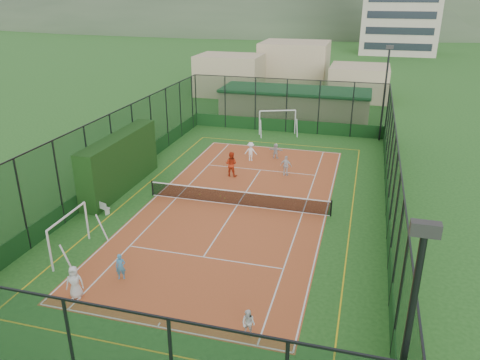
# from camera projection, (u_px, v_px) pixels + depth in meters

# --- Properties ---
(ground) EXTENTS (300.00, 300.00, 0.00)m
(ground) POSITION_uv_depth(u_px,v_px,m) (237.00, 205.00, 29.37)
(ground) COLOR #21541C
(ground) RESTS_ON ground
(court_slab) EXTENTS (11.17, 23.97, 0.01)m
(court_slab) POSITION_uv_depth(u_px,v_px,m) (237.00, 205.00, 29.36)
(court_slab) COLOR #A55324
(court_slab) RESTS_ON ground
(tennis_net) EXTENTS (11.67, 0.12, 1.06)m
(tennis_net) POSITION_uv_depth(u_px,v_px,m) (237.00, 197.00, 29.17)
(tennis_net) COLOR black
(tennis_net) RESTS_ON ground
(perimeter_fence) EXTENTS (18.12, 34.12, 5.00)m
(perimeter_fence) POSITION_uv_depth(u_px,v_px,m) (237.00, 168.00, 28.42)
(perimeter_fence) COLOR black
(perimeter_fence) RESTS_ON ground
(floodlight_ne) EXTENTS (0.60, 0.26, 8.25)m
(floodlight_ne) POSITION_uv_depth(u_px,v_px,m) (384.00, 95.00, 40.52)
(floodlight_ne) COLOR black
(floodlight_ne) RESTS_ON ground
(clubhouse) EXTENTS (15.20, 7.20, 3.15)m
(clubhouse) POSITION_uv_depth(u_px,v_px,m) (295.00, 104.00, 48.42)
(clubhouse) COLOR tan
(clubhouse) RESTS_ON ground
(distant_hills) EXTENTS (200.00, 60.00, 24.00)m
(distant_hills) POSITION_uv_depth(u_px,v_px,m) (353.00, 29.00, 163.30)
(distant_hills) COLOR #384C33
(distant_hills) RESTS_ON ground
(hedge_left) EXTENTS (1.27, 8.49, 3.71)m
(hedge_left) POSITION_uv_depth(u_px,v_px,m) (120.00, 162.00, 31.20)
(hedge_left) COLOR black
(hedge_left) RESTS_ON ground
(white_bench) EXTENTS (1.52, 0.86, 0.82)m
(white_bench) POSITION_uv_depth(u_px,v_px,m) (100.00, 206.00, 28.32)
(white_bench) COLOR white
(white_bench) RESTS_ON ground
(futsal_goal_near) EXTENTS (3.40, 1.07, 2.18)m
(futsal_goal_near) POSITION_uv_depth(u_px,v_px,m) (70.00, 235.00, 23.54)
(futsal_goal_near) COLOR white
(futsal_goal_near) RESTS_ON ground
(futsal_goal_far) EXTENTS (3.60, 2.19, 2.24)m
(futsal_goal_far) POSITION_uv_depth(u_px,v_px,m) (277.00, 122.00, 43.43)
(futsal_goal_far) COLOR white
(futsal_goal_far) RESTS_ON ground
(child_near_left) EXTENTS (0.88, 0.73, 1.54)m
(child_near_left) POSITION_uv_depth(u_px,v_px,m) (75.00, 282.00, 20.27)
(child_near_left) COLOR white
(child_near_left) RESTS_ON court_slab
(child_near_mid) EXTENTS (0.54, 0.46, 1.27)m
(child_near_mid) POSITION_uv_depth(u_px,v_px,m) (121.00, 267.00, 21.67)
(child_near_mid) COLOR #438EBF
(child_near_mid) RESTS_ON court_slab
(child_near_right) EXTENTS (0.66, 0.57, 1.17)m
(child_near_right) POSITION_uv_depth(u_px,v_px,m) (248.00, 323.00, 18.06)
(child_near_right) COLOR white
(child_near_right) RESTS_ON court_slab
(child_far_left) EXTENTS (1.02, 0.63, 1.51)m
(child_far_left) POSITION_uv_depth(u_px,v_px,m) (251.00, 151.00, 36.73)
(child_far_left) COLOR white
(child_far_left) RESTS_ON court_slab
(child_far_right) EXTENTS (0.92, 0.48, 1.49)m
(child_far_right) POSITION_uv_depth(u_px,v_px,m) (286.00, 166.00, 33.77)
(child_far_right) COLOR silver
(child_far_right) RESTS_ON court_slab
(child_far_back) EXTENTS (1.16, 0.44, 1.23)m
(child_far_back) POSITION_uv_depth(u_px,v_px,m) (276.00, 151.00, 37.33)
(child_far_back) COLOR silver
(child_far_back) RESTS_ON court_slab
(coach) EXTENTS (0.94, 0.76, 1.82)m
(coach) POSITION_uv_depth(u_px,v_px,m) (231.00, 164.00, 33.65)
(coach) COLOR red
(coach) RESTS_ON court_slab
(tennis_balls) EXTENTS (5.71, 1.39, 0.07)m
(tennis_balls) POSITION_uv_depth(u_px,v_px,m) (239.00, 195.00, 30.66)
(tennis_balls) COLOR #CCE033
(tennis_balls) RESTS_ON court_slab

